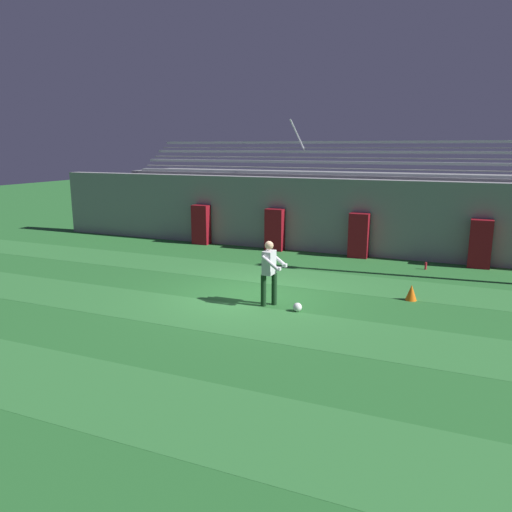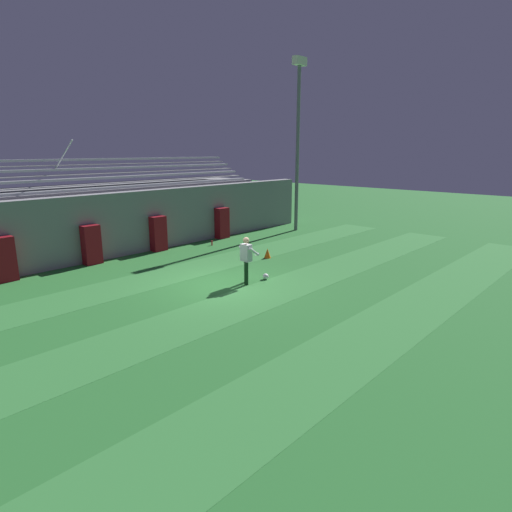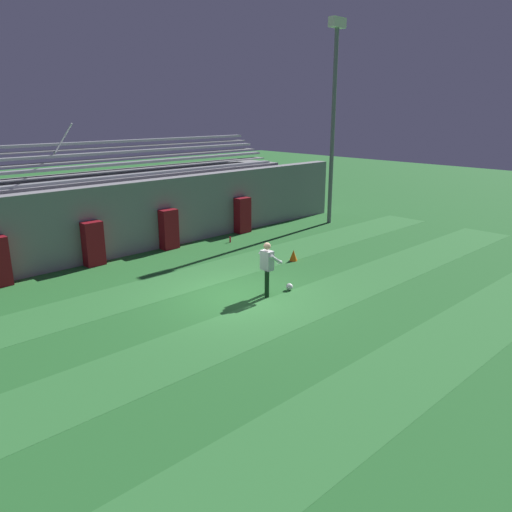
{
  "view_description": "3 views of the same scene",
  "coord_description": "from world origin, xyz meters",
  "px_view_note": "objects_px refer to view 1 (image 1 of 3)",
  "views": [
    {
      "loc": [
        5.24,
        -11.92,
        3.97
      ],
      "look_at": [
        0.63,
        -1.17,
        1.4
      ],
      "focal_mm": 35.0,
      "sensor_mm": 36.0,
      "label": 1
    },
    {
      "loc": [
        -9.66,
        -10.63,
        4.58
      ],
      "look_at": [
        0.94,
        -0.87,
        1.01
      ],
      "focal_mm": 30.0,
      "sensor_mm": 36.0,
      "label": 2
    },
    {
      "loc": [
        -9.43,
        -10.74,
        5.49
      ],
      "look_at": [
        0.24,
        -0.63,
        1.37
      ],
      "focal_mm": 35.0,
      "sensor_mm": 36.0,
      "label": 3
    }
  ],
  "objects_px": {
    "goalkeeper": "(270,269)",
    "soccer_ball": "(297,307)",
    "padding_pillar_far_left": "(201,225)",
    "water_bottle": "(426,266)",
    "padding_pillar_far_right": "(480,244)",
    "traffic_cone": "(411,292)",
    "padding_pillar_gate_left": "(275,230)",
    "padding_pillar_gate_right": "(359,236)"
  },
  "relations": [
    {
      "from": "padding_pillar_far_left",
      "to": "goalkeeper",
      "type": "xyz_separation_m",
      "value": [
        5.65,
        -6.54,
        0.14
      ]
    },
    {
      "from": "padding_pillar_gate_left",
      "to": "padding_pillar_gate_right",
      "type": "relative_size",
      "value": 1.0
    },
    {
      "from": "padding_pillar_gate_left",
      "to": "padding_pillar_far_right",
      "type": "distance_m",
      "value": 7.32
    },
    {
      "from": "soccer_ball",
      "to": "water_bottle",
      "type": "relative_size",
      "value": 0.92
    },
    {
      "from": "padding_pillar_far_left",
      "to": "water_bottle",
      "type": "xyz_separation_m",
      "value": [
        8.98,
        -0.96,
        -0.69
      ]
    },
    {
      "from": "padding_pillar_gate_left",
      "to": "traffic_cone",
      "type": "xyz_separation_m",
      "value": [
        5.66,
        -4.66,
        -0.6
      ]
    },
    {
      "from": "padding_pillar_far_right",
      "to": "padding_pillar_gate_right",
      "type": "bearing_deg",
      "value": 180.0
    },
    {
      "from": "soccer_ball",
      "to": "water_bottle",
      "type": "xyz_separation_m",
      "value": [
        2.52,
        5.76,
        0.01
      ]
    },
    {
      "from": "padding_pillar_gate_right",
      "to": "soccer_ball",
      "type": "xyz_separation_m",
      "value": [
        -0.07,
        -6.72,
        -0.7
      ]
    },
    {
      "from": "padding_pillar_gate_right",
      "to": "padding_pillar_far_right",
      "type": "distance_m",
      "value": 4.04
    },
    {
      "from": "padding_pillar_gate_right",
      "to": "padding_pillar_gate_left",
      "type": "bearing_deg",
      "value": 180.0
    },
    {
      "from": "padding_pillar_gate_left",
      "to": "water_bottle",
      "type": "height_order",
      "value": "padding_pillar_gate_left"
    },
    {
      "from": "padding_pillar_gate_right",
      "to": "padding_pillar_far_left",
      "type": "relative_size",
      "value": 1.0
    },
    {
      "from": "goalkeeper",
      "to": "traffic_cone",
      "type": "distance_m",
      "value": 3.85
    },
    {
      "from": "padding_pillar_far_left",
      "to": "goalkeeper",
      "type": "distance_m",
      "value": 8.65
    },
    {
      "from": "padding_pillar_far_right",
      "to": "water_bottle",
      "type": "height_order",
      "value": "padding_pillar_far_right"
    },
    {
      "from": "padding_pillar_gate_left",
      "to": "padding_pillar_far_right",
      "type": "height_order",
      "value": "same"
    },
    {
      "from": "padding_pillar_far_right",
      "to": "soccer_ball",
      "type": "bearing_deg",
      "value": -121.47
    },
    {
      "from": "padding_pillar_gate_left",
      "to": "goalkeeper",
      "type": "distance_m",
      "value": 6.97
    },
    {
      "from": "goalkeeper",
      "to": "soccer_ball",
      "type": "distance_m",
      "value": 1.19
    },
    {
      "from": "goalkeeper",
      "to": "soccer_ball",
      "type": "height_order",
      "value": "goalkeeper"
    },
    {
      "from": "goalkeeper",
      "to": "padding_pillar_far_left",
      "type": "bearing_deg",
      "value": 130.82
    },
    {
      "from": "padding_pillar_far_right",
      "to": "padding_pillar_gate_left",
      "type": "bearing_deg",
      "value": 180.0
    },
    {
      "from": "goalkeeper",
      "to": "water_bottle",
      "type": "relative_size",
      "value": 6.96
    },
    {
      "from": "padding_pillar_far_left",
      "to": "traffic_cone",
      "type": "bearing_deg",
      "value": -27.57
    },
    {
      "from": "padding_pillar_far_left",
      "to": "traffic_cone",
      "type": "height_order",
      "value": "padding_pillar_far_left"
    },
    {
      "from": "traffic_cone",
      "to": "water_bottle",
      "type": "distance_m",
      "value": 3.7
    },
    {
      "from": "water_bottle",
      "to": "padding_pillar_gate_left",
      "type": "bearing_deg",
      "value": 170.46
    },
    {
      "from": "padding_pillar_far_right",
      "to": "traffic_cone",
      "type": "xyz_separation_m",
      "value": [
        -1.65,
        -4.66,
        -0.6
      ]
    },
    {
      "from": "soccer_ball",
      "to": "padding_pillar_gate_right",
      "type": "bearing_deg",
      "value": 89.4
    },
    {
      "from": "padding_pillar_gate_right",
      "to": "traffic_cone",
      "type": "relative_size",
      "value": 3.86
    },
    {
      "from": "goalkeeper",
      "to": "soccer_ball",
      "type": "relative_size",
      "value": 7.59
    },
    {
      "from": "padding_pillar_far_left",
      "to": "padding_pillar_far_right",
      "type": "height_order",
      "value": "same"
    },
    {
      "from": "padding_pillar_far_right",
      "to": "traffic_cone",
      "type": "height_order",
      "value": "padding_pillar_far_right"
    },
    {
      "from": "padding_pillar_gate_right",
      "to": "soccer_ball",
      "type": "distance_m",
      "value": 6.76
    },
    {
      "from": "padding_pillar_far_right",
      "to": "goalkeeper",
      "type": "height_order",
      "value": "goalkeeper"
    },
    {
      "from": "traffic_cone",
      "to": "padding_pillar_far_right",
      "type": "bearing_deg",
      "value": 70.47
    },
    {
      "from": "water_bottle",
      "to": "soccer_ball",
      "type": "bearing_deg",
      "value": -113.6
    },
    {
      "from": "padding_pillar_gate_left",
      "to": "water_bottle",
      "type": "bearing_deg",
      "value": -9.54
    },
    {
      "from": "padding_pillar_gate_right",
      "to": "padding_pillar_far_right",
      "type": "height_order",
      "value": "same"
    },
    {
      "from": "goalkeeper",
      "to": "traffic_cone",
      "type": "bearing_deg",
      "value": 29.9
    },
    {
      "from": "padding_pillar_far_left",
      "to": "water_bottle",
      "type": "height_order",
      "value": "padding_pillar_far_left"
    }
  ]
}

